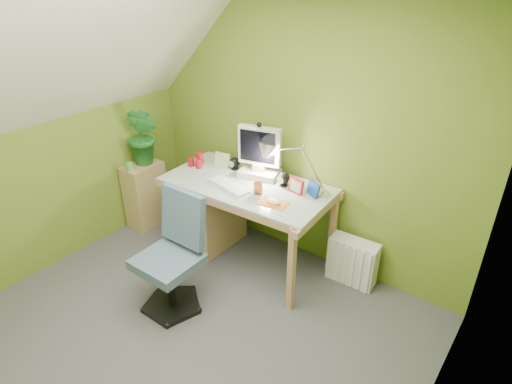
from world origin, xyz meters
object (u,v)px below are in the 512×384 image
Objects in this scene: side_ledge at (146,195)px; radiator at (353,261)px; desk at (247,222)px; task_chair at (167,261)px; potted_plant at (143,136)px; desk_lamp at (305,158)px; monitor at (260,151)px.

side_ledge is 1.64× the size of radiator.
desk is at bearing 7.73° from side_ledge.
side_ledge is 1.35m from task_chair.
side_ledge is at bearing -115.41° from potted_plant.
desk_lamp is 0.89× the size of side_ledge.
task_chair is (-0.07, -0.88, 0.07)m from desk.
potted_plant is 1.45m from task_chair.
task_chair is (-0.52, -1.06, -0.62)m from desk_lamp.
monitor is 1.21m from task_chair.
monitor is 0.81× the size of potted_plant.
potted_plant is (-1.19, -0.11, 0.58)m from desk.
task_chair is at bearing -32.23° from side_ledge.
side_ledge is (-1.66, -0.34, -0.74)m from desk_lamp.
monitor is (0.00, 0.18, 0.63)m from desk.
desk_lamp is at bearing 10.19° from potted_plant.
radiator is at bearing -8.40° from monitor.
monitor is 0.53× the size of task_chair.
task_chair is at bearing -34.56° from potted_plant.
desk is 0.84m from desk_lamp.
desk is 2.16× the size of side_ledge.
potted_plant reaches higher than radiator.
monitor is at bearing 15.85° from side_ledge.
task_chair is (1.12, -0.77, -0.52)m from potted_plant.
potted_plant is at bearing 179.32° from monitor.
monitor reaches higher than side_ledge.
potted_plant is 1.45× the size of radiator.
task_chair is at bearing -128.02° from desk_lamp.
side_ledge is at bearing -178.74° from monitor.
radiator is at bearing 10.58° from potted_plant.
desk reaches higher than radiator.
radiator is (0.92, 0.10, -0.82)m from monitor.
potted_plant is (-1.64, -0.29, -0.11)m from desk_lamp.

